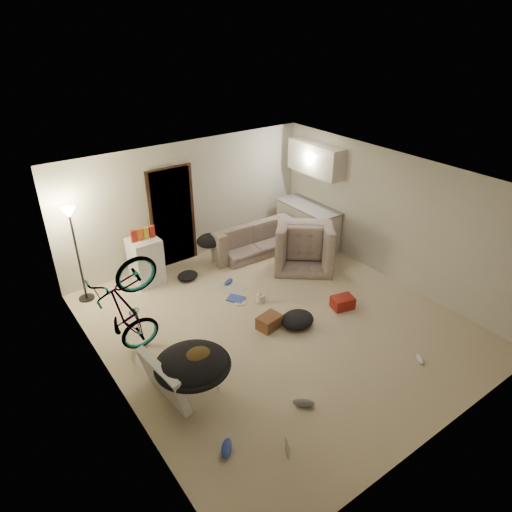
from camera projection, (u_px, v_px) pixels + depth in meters
floor at (277, 323)px, 7.79m from camera, size 5.50×6.00×0.02m
ceiling at (281, 183)px, 6.59m from camera, size 5.50×6.00×0.02m
wall_back at (188, 202)px, 9.34m from camera, size 5.50×0.02×2.50m
wall_front at (447, 365)px, 5.04m from camera, size 5.50×0.02×2.50m
wall_left at (108, 320)px, 5.77m from camera, size 0.02×6.00×2.50m
wall_right at (393, 218)px, 8.61m from camera, size 0.02×6.00×2.50m
doorway at (172, 217)px, 9.22m from camera, size 0.85×0.10×2.04m
door_trim at (173, 218)px, 9.20m from camera, size 0.97×0.04×2.10m
floor_lamp at (73, 235)px, 7.82m from camera, size 0.28×0.28×1.81m
kitchen_counter at (308, 225)px, 10.25m from camera, size 0.60×1.50×0.88m
counter_top at (309, 206)px, 10.04m from camera, size 0.64×1.54×0.04m
kitchen_uppers at (316, 159)px, 9.60m from camera, size 0.38×1.40×0.65m
sofa at (248, 240)px, 9.98m from camera, size 1.88×0.80×0.54m
armchair at (303, 246)px, 9.50m from camera, size 1.53×1.51×0.75m
bicycle at (131, 331)px, 6.83m from camera, size 1.79×0.79×1.03m
book_asset at (289, 459)px, 5.42m from camera, size 0.27×0.24×0.02m
mini_fridge at (146, 261)px, 8.76m from camera, size 0.56×0.56×0.92m
snack_box_0 at (134, 238)px, 8.42m from camera, size 0.10×0.08×0.30m
snack_box_1 at (140, 236)px, 8.48m from camera, size 0.11×0.09×0.30m
snack_box_2 at (146, 235)px, 8.54m from camera, size 0.10×0.08×0.30m
snack_box_3 at (152, 233)px, 8.60m from camera, size 0.10×0.07×0.30m
saucer_chair at (193, 370)px, 6.14m from camera, size 1.04×1.04×0.74m
hoodie at (197, 358)px, 6.04m from camera, size 0.54×0.47×0.22m
sofa_drape at (210, 241)px, 9.36m from camera, size 0.61×0.52×0.28m
tv_box at (164, 381)px, 6.13m from camera, size 0.34×0.98×0.65m
drink_case_a at (269, 322)px, 7.63m from camera, size 0.44×0.35×0.22m
drink_case_b at (343, 302)px, 8.14m from camera, size 0.43×0.36×0.22m
juicer at (260, 298)px, 8.31m from camera, size 0.15×0.15×0.22m
newspaper at (232, 288)px, 8.76m from camera, size 0.55×0.62×0.01m
book_blue at (236, 299)px, 8.41m from camera, size 0.36×0.38×0.03m
book_white at (240, 302)px, 8.33m from camera, size 0.26×0.28×0.02m
shoe_0 at (229, 282)px, 8.89m from camera, size 0.26×0.18×0.09m
shoe_1 at (219, 263)px, 9.52m from camera, size 0.30×0.23×0.10m
shoe_2 at (226, 448)px, 5.50m from camera, size 0.29×0.31×0.11m
shoe_3 at (304, 403)px, 6.13m from camera, size 0.30×0.29×0.11m
shoe_4 at (420, 359)px, 6.92m from camera, size 0.21×0.26×0.09m
clothes_lump_a at (297, 320)px, 7.71m from camera, size 0.71×0.65×0.19m
clothes_lump_b at (188, 276)px, 9.04m from camera, size 0.53×0.49×0.13m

